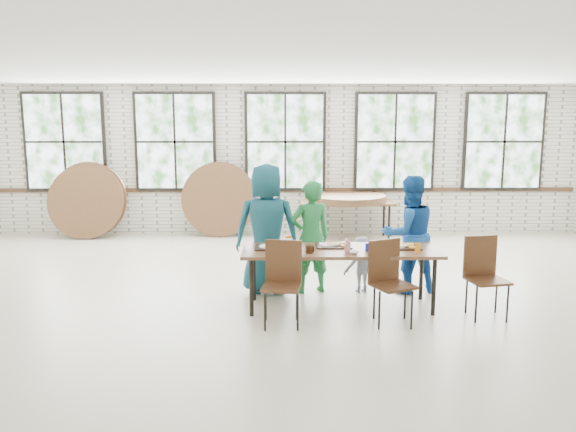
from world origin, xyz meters
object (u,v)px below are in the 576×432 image
Objects in this scene: chair_near_left at (282,275)px; chair_near_right at (388,274)px; dining_table at (341,253)px; storage_table at (347,204)px.

chair_near_left is 1.00× the size of chair_near_right.
dining_table is 4.15m from storage_table.
dining_table is at bearing 109.55° from chair_near_right.
chair_near_left is 0.52× the size of storage_table.
chair_near_right reaches higher than storage_table.
dining_table is 0.72m from chair_near_right.
storage_table is (0.56, 4.11, -0.00)m from dining_table.
chair_near_left is at bearing -143.70° from dining_table.
chair_near_left reaches higher than dining_table.
chair_near_left and chair_near_right have the same top height.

